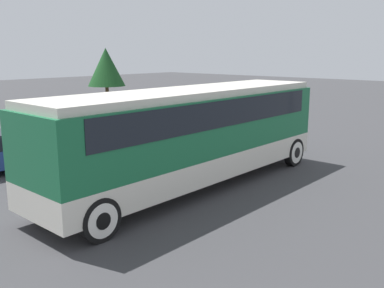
{
  "coord_description": "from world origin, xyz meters",
  "views": [
    {
      "loc": [
        -10.11,
        -9.0,
        4.36
      ],
      "look_at": [
        0.0,
        0.0,
        1.45
      ],
      "focal_mm": 40.0,
      "sensor_mm": 36.0,
      "label": 1
    }
  ],
  "objects_px": {
    "parked_car_mid": "(174,131)",
    "parked_car_far": "(140,119)",
    "tour_bus": "(194,129)",
    "parked_car_near": "(1,152)"
  },
  "relations": [
    {
      "from": "tour_bus",
      "to": "parked_car_near",
      "type": "height_order",
      "value": "tour_bus"
    },
    {
      "from": "parked_car_near",
      "to": "parked_car_mid",
      "type": "distance_m",
      "value": 7.69
    },
    {
      "from": "parked_car_far",
      "to": "tour_bus",
      "type": "bearing_deg",
      "value": -121.8
    },
    {
      "from": "tour_bus",
      "to": "parked_car_mid",
      "type": "bearing_deg",
      "value": 49.91
    },
    {
      "from": "parked_car_mid",
      "to": "parked_car_far",
      "type": "height_order",
      "value": "parked_car_mid"
    },
    {
      "from": "tour_bus",
      "to": "parked_car_near",
      "type": "xyz_separation_m",
      "value": [
        -3.36,
        6.61,
        -1.22
      ]
    },
    {
      "from": "tour_bus",
      "to": "parked_car_mid",
      "type": "xyz_separation_m",
      "value": [
        4.14,
        4.92,
        -1.25
      ]
    },
    {
      "from": "tour_bus",
      "to": "parked_car_mid",
      "type": "distance_m",
      "value": 6.55
    },
    {
      "from": "parked_car_near",
      "to": "parked_car_mid",
      "type": "height_order",
      "value": "parked_car_near"
    },
    {
      "from": "tour_bus",
      "to": "parked_car_mid",
      "type": "relative_size",
      "value": 2.51
    }
  ]
}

